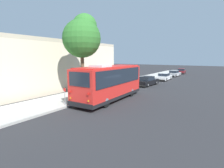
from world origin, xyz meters
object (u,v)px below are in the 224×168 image
object	(u,v)px
parked_sedan_silver	(174,74)
sign_post_near	(65,96)
fire_hydrant	(126,84)
shuttle_bus	(110,81)
parked_sedan_white	(164,77)
street_tree	(82,36)
parked_sedan_maroon	(181,71)
sign_post_far	(82,93)
parked_sedan_black	(147,81)

from	to	relation	value
parked_sedan_silver	sign_post_near	distance (m)	28.65
sign_post_near	fire_hydrant	world-z (taller)	sign_post_near
sign_post_near	shuttle_bus	bearing A→B (deg)	-22.73
shuttle_bus	parked_sedan_white	distance (m)	17.29
street_tree	parked_sedan_silver	bearing A→B (deg)	-5.41
shuttle_bus	street_tree	xyz separation A→B (m)	(-0.74, 2.65, 4.21)
shuttle_bus	fire_hydrant	size ratio (longest dim) A/B	10.73
sign_post_near	fire_hydrant	bearing A→B (deg)	1.15
parked_sedan_maroon	sign_post_far	xyz separation A→B (m)	(-33.72, 1.35, 0.24)
parked_sedan_black	parked_sedan_silver	xyz separation A→B (m)	(14.54, -0.11, -0.02)
parked_sedan_black	street_tree	distance (m)	12.28
sign_post_near	parked_sedan_silver	bearing A→B (deg)	-2.86
parked_sedan_white	parked_sedan_silver	bearing A→B (deg)	-0.34
parked_sedan_black	parked_sedan_white	size ratio (longest dim) A/B	1.02
sign_post_far	parked_sedan_maroon	bearing A→B (deg)	-2.29
parked_sedan_white	parked_sedan_maroon	size ratio (longest dim) A/B	1.07
sign_post_far	fire_hydrant	xyz separation A→B (m)	(8.68, 0.22, -0.26)
parked_sedan_silver	sign_post_far	size ratio (longest dim) A/B	3.39
shuttle_bus	parked_sedan_black	bearing A→B (deg)	-0.13
parked_sedan_white	parked_sedan_silver	distance (m)	7.34
fire_hydrant	parked_sedan_maroon	bearing A→B (deg)	-3.58
parked_sedan_maroon	sign_post_far	world-z (taller)	sign_post_far
parked_sedan_silver	fire_hydrant	world-z (taller)	parked_sedan_silver
sign_post_far	street_tree	bearing A→B (deg)	37.12
parked_sedan_black	parked_sedan_silver	world-z (taller)	parked_sedan_black
parked_sedan_black	parked_sedan_silver	distance (m)	14.54
parked_sedan_white	street_tree	distance (m)	18.96
parked_sedan_silver	parked_sedan_maroon	distance (m)	7.11
shuttle_bus	parked_sedan_maroon	bearing A→B (deg)	-1.58
parked_sedan_silver	fire_hydrant	distance (m)	18.00
parked_sedan_black	parked_sedan_white	distance (m)	7.20
sign_post_far	parked_sedan_silver	bearing A→B (deg)	-3.08
shuttle_bus	fire_hydrant	bearing A→B (deg)	13.72
parked_sedan_silver	sign_post_far	bearing A→B (deg)	-178.16
sign_post_near	fire_hydrant	xyz separation A→B (m)	(10.69, 0.22, -0.32)
parked_sedan_black	sign_post_far	bearing A→B (deg)	177.26
shuttle_bus	sign_post_near	world-z (taller)	shuttle_bus
sign_post_far	parked_sedan_white	bearing A→B (deg)	-4.61
street_tree	fire_hydrant	world-z (taller)	street_tree
parked_sedan_white	parked_sedan_maroon	xyz separation A→B (m)	(14.45, 0.20, -0.01)
parked_sedan_maroon	street_tree	size ratio (longest dim) A/B	0.54
parked_sedan_black	sign_post_near	xyz separation A→B (m)	(-14.07, 1.32, 0.27)
parked_sedan_white	parked_sedan_silver	size ratio (longest dim) A/B	1.07
parked_sedan_white	street_tree	size ratio (longest dim) A/B	0.58
sign_post_near	parked_sedan_white	bearing A→B (deg)	-4.18
parked_sedan_white	street_tree	xyz separation A→B (m)	(-17.99, 2.52, 5.43)
street_tree	fire_hydrant	xyz separation A→B (m)	(7.41, -0.75, -5.46)
parked_sedan_black	shuttle_bus	bearing A→B (deg)	-174.42
parked_sedan_maroon	parked_sedan_black	bearing A→B (deg)	175.20
fire_hydrant	parked_sedan_silver	bearing A→B (deg)	-5.25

